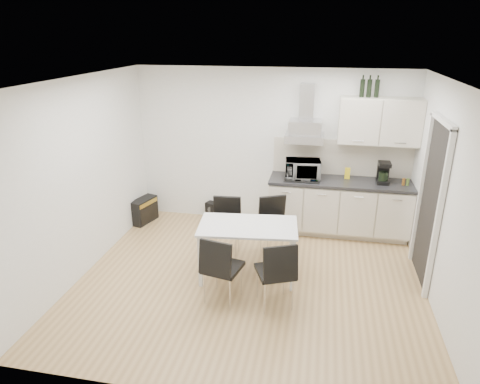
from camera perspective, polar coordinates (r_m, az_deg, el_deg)
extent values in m
plane|color=tan|center=(5.82, 1.30, -11.76)|extent=(4.50, 4.50, 0.00)
cube|color=white|center=(7.13, 4.16, 5.82)|extent=(4.50, 0.10, 2.60)
cube|color=white|center=(3.47, -4.31, -10.97)|extent=(4.50, 0.10, 2.60)
cube|color=white|center=(6.01, -20.23, 1.75)|extent=(0.10, 4.00, 2.60)
cube|color=white|center=(5.37, 25.82, -1.30)|extent=(0.10, 4.00, 2.60)
plane|color=white|center=(4.94, 1.55, 14.63)|extent=(4.50, 4.50, 0.00)
cube|color=white|center=(5.94, 23.87, -1.57)|extent=(0.08, 1.04, 2.10)
cube|color=beige|center=(7.27, 12.70, -4.85)|extent=(2.16, 0.52, 0.10)
cube|color=beige|center=(7.06, 12.97, -1.84)|extent=(2.20, 0.60, 0.76)
cube|color=#28282B|center=(6.91, 13.25, 1.36)|extent=(2.22, 0.64, 0.04)
cube|color=beige|center=(7.10, 13.40, 4.50)|extent=(2.20, 0.02, 0.58)
cube|color=beige|center=(6.84, 18.11, 8.96)|extent=(1.20, 0.35, 0.70)
cube|color=silver|center=(6.79, 8.65, 7.93)|extent=(0.60, 0.46, 0.30)
cube|color=silver|center=(6.81, 8.91, 11.82)|extent=(0.22, 0.20, 0.55)
imported|color=silver|center=(6.83, 8.37, 3.28)|extent=(0.57, 0.35, 0.37)
cube|color=yellow|center=(6.98, 14.12, 2.44)|extent=(0.08, 0.04, 0.18)
cylinder|color=brown|center=(6.95, 20.97, 1.29)|extent=(0.04, 0.04, 0.11)
cylinder|color=#4C6626|center=(6.96, 21.46, 1.26)|extent=(0.04, 0.04, 0.11)
cylinder|color=black|center=(6.73, 16.00, 13.42)|extent=(0.07, 0.07, 0.32)
cylinder|color=black|center=(6.74, 16.87, 13.35)|extent=(0.07, 0.07, 0.32)
cylinder|color=black|center=(6.75, 17.82, 13.26)|extent=(0.07, 0.07, 0.32)
cube|color=white|center=(5.59, 1.07, -4.58)|extent=(1.35, 0.86, 0.03)
cube|color=white|center=(5.55, -5.34, -9.22)|extent=(0.06, 0.06, 0.72)
cube|color=white|center=(5.48, 7.05, -9.73)|extent=(0.06, 0.06, 0.72)
cube|color=white|center=(6.10, -4.30, -6.29)|extent=(0.06, 0.06, 0.72)
cube|color=white|center=(6.03, 6.88, -6.71)|extent=(0.06, 0.06, 0.72)
cube|color=black|center=(7.59, -12.67, -2.39)|extent=(0.34, 0.55, 0.43)
cube|color=gold|center=(7.49, -11.97, -1.38)|extent=(0.14, 0.45, 0.07)
cube|color=black|center=(7.59, -3.79, -2.42)|extent=(0.23, 0.21, 0.30)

